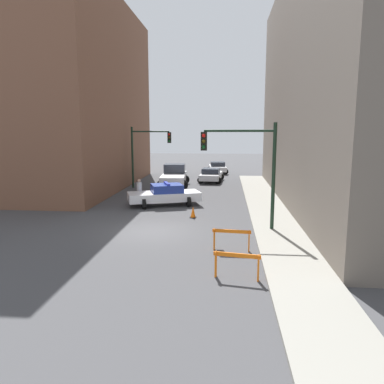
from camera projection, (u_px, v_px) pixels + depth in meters
The scene contains 14 objects.
ground_plane at pixel (152, 231), 18.55m from camera, with size 120.00×120.00×0.00m, color #424244.
sidewalk_right at pixel (279, 233), 17.98m from camera, with size 2.40×44.00×0.12m.
building_corner_left at pixel (45, 97), 32.10m from camera, with size 14.00×20.00×15.45m.
building_right at pixel (381, 85), 23.90m from camera, with size 12.00×28.00×15.55m.
traffic_light_near at pixel (250, 160), 18.11m from camera, with size 3.64×0.35×5.20m.
traffic_light_far at pixel (145, 148), 31.69m from camera, with size 3.44×0.35×5.20m.
police_car at pixel (165, 195), 24.75m from camera, with size 5.05×3.32×1.52m.
white_truck at pixel (174, 176), 33.09m from camera, with size 2.86×5.51×1.90m.
parked_car_near at pixel (211, 175), 35.88m from camera, with size 2.49×4.43×1.31m.
parked_car_mid at pixel (218, 167), 43.02m from camera, with size 2.52×4.44×1.31m.
pedestrian_crossing at pixel (139, 191), 25.42m from camera, with size 0.47×0.47×1.66m.
barrier_front at pixel (237, 261), 12.55m from camera, with size 1.58×0.42×0.90m.
barrier_mid at pixel (232, 236), 15.48m from camera, with size 1.60×0.31×0.90m.
traffic_cone at pixel (193, 212), 21.33m from camera, with size 0.36×0.36×0.66m.
Camera 1 is at (3.61, -17.71, 5.00)m, focal length 35.00 mm.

